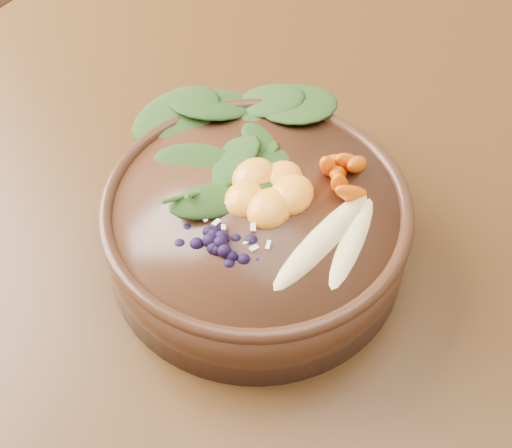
# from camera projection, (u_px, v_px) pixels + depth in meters

# --- Properties ---
(stoneware_bowl) EXTENTS (0.30, 0.30, 0.08)m
(stoneware_bowl) POSITION_uv_depth(u_px,v_px,m) (256.00, 231.00, 0.69)
(stoneware_bowl) COLOR #3D1F10
(stoneware_bowl) RESTS_ON dining_table
(kale_heap) EXTENTS (0.20, 0.18, 0.04)m
(kale_heap) POSITION_uv_depth(u_px,v_px,m) (252.00, 131.00, 0.69)
(kale_heap) COLOR #264417
(kale_heap) RESTS_ON stoneware_bowl
(carrot_cluster) EXTENTS (0.06, 0.06, 0.08)m
(carrot_cluster) POSITION_uv_depth(u_px,v_px,m) (351.00, 145.00, 0.65)
(carrot_cluster) COLOR orange
(carrot_cluster) RESTS_ON stoneware_bowl
(banana_halves) EXTENTS (0.07, 0.17, 0.03)m
(banana_halves) POSITION_uv_depth(u_px,v_px,m) (338.00, 231.00, 0.62)
(banana_halves) COLOR #E0CC84
(banana_halves) RESTS_ON stoneware_bowl
(mandarin_cluster) EXTENTS (0.09, 0.10, 0.03)m
(mandarin_cluster) POSITION_uv_depth(u_px,v_px,m) (269.00, 181.00, 0.66)
(mandarin_cluster) COLOR orange
(mandarin_cluster) RESTS_ON stoneware_bowl
(blueberry_pile) EXTENTS (0.14, 0.11, 0.04)m
(blueberry_pile) POSITION_uv_depth(u_px,v_px,m) (220.00, 234.00, 0.61)
(blueberry_pile) COLOR black
(blueberry_pile) RESTS_ON stoneware_bowl
(coconut_flakes) EXTENTS (0.09, 0.07, 0.01)m
(coconut_flakes) POSITION_uv_depth(u_px,v_px,m) (246.00, 216.00, 0.65)
(coconut_flakes) COLOR white
(coconut_flakes) RESTS_ON stoneware_bowl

